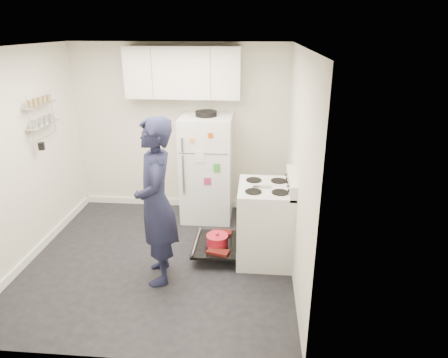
# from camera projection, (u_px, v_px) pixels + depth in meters

# --- Properties ---
(room) EXTENTS (3.21, 3.21, 2.51)m
(room) POSITION_uv_depth(u_px,v_px,m) (153.00, 166.00, 4.55)
(room) COLOR black
(room) RESTS_ON ground
(electric_range) EXTENTS (0.66, 0.76, 1.10)m
(electric_range) POSITION_uv_depth(u_px,v_px,m) (264.00, 223.00, 4.83)
(electric_range) COLOR silver
(electric_range) RESTS_ON ground
(open_oven_door) EXTENTS (0.55, 0.70, 0.22)m
(open_oven_door) POSITION_uv_depth(u_px,v_px,m) (216.00, 243.00, 4.96)
(open_oven_door) COLOR black
(open_oven_door) RESTS_ON ground
(refrigerator) EXTENTS (0.72, 0.74, 1.60)m
(refrigerator) POSITION_uv_depth(u_px,v_px,m) (207.00, 168.00, 5.81)
(refrigerator) COLOR white
(refrigerator) RESTS_ON ground
(upper_cabinets) EXTENTS (1.60, 0.33, 0.70)m
(upper_cabinets) POSITION_uv_depth(u_px,v_px,m) (183.00, 72.00, 5.52)
(upper_cabinets) COLOR silver
(upper_cabinets) RESTS_ON room
(wall_shelf_rack) EXTENTS (0.14, 0.60, 0.61)m
(wall_shelf_rack) POSITION_uv_depth(u_px,v_px,m) (41.00, 115.00, 4.93)
(wall_shelf_rack) COLOR #B2B2B7
(wall_shelf_rack) RESTS_ON room
(person) EXTENTS (0.60, 0.77, 1.86)m
(person) POSITION_uv_depth(u_px,v_px,m) (156.00, 203.00, 4.27)
(person) COLOR #171934
(person) RESTS_ON ground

